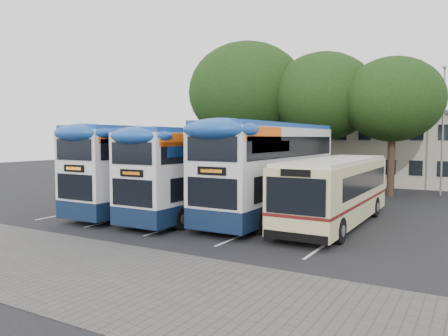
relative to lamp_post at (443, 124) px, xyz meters
name	(u,v)px	position (x,y,z in m)	size (l,w,h in m)	color
ground	(227,245)	(-6.00, -19.97, -5.08)	(120.00, 120.00, 0.00)	black
paving_strip	(91,271)	(-8.00, -24.97, -5.08)	(40.00, 6.00, 0.01)	#595654
bay_lines	(213,216)	(-9.75, -14.97, -5.08)	(14.12, 11.00, 0.01)	silver
depot_building	(374,148)	(-6.00, 7.02, -1.93)	(32.40, 8.40, 6.20)	#A6A085
lamp_post	(443,124)	(0.00, 0.00, 0.00)	(0.25, 1.05, 9.06)	gray
tree_left	(247,92)	(-14.43, -2.00, 2.74)	(9.62, 9.62, 11.92)	black
tree_mid	(323,97)	(-8.08, -1.66, 2.12)	(7.84, 7.84, 10.55)	black
tree_right	(393,100)	(-3.03, -2.14, 1.64)	(6.88, 6.88, 9.67)	black
bus_dd_left	(154,165)	(-13.61, -15.03, -2.50)	(2.72, 11.24, 4.68)	#0F1E3A
bus_dd_mid	(203,168)	(-10.27, -15.09, -2.59)	(2.64, 10.87, 4.53)	#0F1E3A
bus_dd_right	(272,166)	(-6.89, -13.86, -2.43)	(2.80, 11.54, 4.81)	#0F1E3A
bus_single	(336,188)	(-3.50, -14.06, -3.32)	(2.66, 10.45, 3.12)	#CDC588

